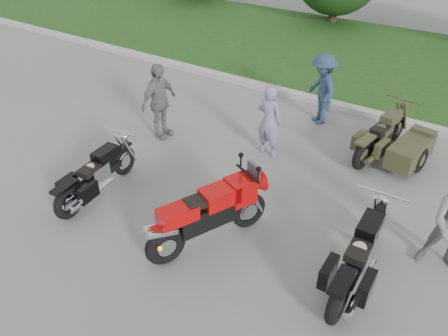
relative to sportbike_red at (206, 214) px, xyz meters
The scene contains 10 objects.
ground 0.72m from the sportbike_red, 143.29° to the left, with size 80.00×80.00×0.00m, color gray.
curb 6.23m from the sportbike_red, 92.46° to the left, with size 60.00×0.30×0.15m, color #B5B2AB.
grass_strip 10.37m from the sportbike_red, 91.47° to the left, with size 60.00×8.00×0.14m, color #376321.
sportbike_red is the anchor object (origin of this frame).
cruiser_left 2.56m from the sportbike_red, behind, with size 0.49×2.22×0.85m.
cruiser_right 2.42m from the sportbike_red, 12.92° to the left, with size 0.42×2.42×0.93m.
cruiser_sidecar 4.73m from the sportbike_red, 66.10° to the left, with size 1.34×2.30×0.89m.
person_stripe 3.18m from the sportbike_red, 100.08° to the left, with size 0.59×0.39×1.62m, color #8B82B1.
person_denim 5.19m from the sportbike_red, 92.53° to the left, with size 1.14×0.66×1.76m, color navy.
person_back 3.91m from the sportbike_red, 141.43° to the left, with size 1.05×0.44×1.79m, color gray.
Camera 1 is at (3.50, -4.58, 5.18)m, focal length 35.00 mm.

